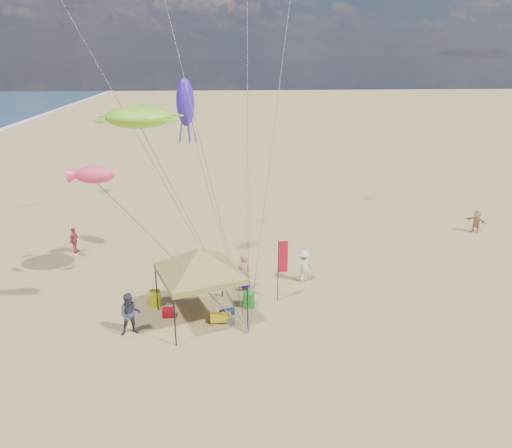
% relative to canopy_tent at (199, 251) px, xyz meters
% --- Properties ---
extents(ground, '(280.00, 280.00, 0.00)m').
position_rel_canopy_tent_xyz_m(ground, '(2.51, -1.87, -3.26)').
color(ground, tan).
rests_on(ground, ground).
extents(canopy_tent, '(5.97, 5.97, 3.91)m').
position_rel_canopy_tent_xyz_m(canopy_tent, '(0.00, 0.00, 0.00)').
color(canopy_tent, black).
rests_on(canopy_tent, ground).
extents(feather_flag, '(0.47, 0.06, 3.09)m').
position_rel_canopy_tent_xyz_m(feather_flag, '(3.72, 1.44, -1.19)').
color(feather_flag, black).
rests_on(feather_flag, ground).
extents(cooler_red, '(0.54, 0.38, 0.38)m').
position_rel_canopy_tent_xyz_m(cooler_red, '(-1.46, 0.33, -3.07)').
color(cooler_red, '#A60D18').
rests_on(cooler_red, ground).
extents(cooler_blue, '(0.54, 0.38, 0.38)m').
position_rel_canopy_tent_xyz_m(cooler_blue, '(2.05, 2.99, -3.07)').
color(cooler_blue, '#1315A0').
rests_on(cooler_blue, ground).
extents(bag_navy, '(0.69, 0.54, 0.36)m').
position_rel_canopy_tent_xyz_m(bag_navy, '(1.14, 0.17, -3.08)').
color(bag_navy, '#0E2340').
rests_on(bag_navy, ground).
extents(bag_orange, '(0.54, 0.69, 0.36)m').
position_rel_canopy_tent_xyz_m(bag_orange, '(-1.02, 3.32, -3.08)').
color(bag_orange, '#FF430E').
rests_on(bag_orange, ground).
extents(chair_green, '(0.50, 0.50, 0.70)m').
position_rel_canopy_tent_xyz_m(chair_green, '(2.16, 0.97, -2.91)').
color(chair_green, '#198E1D').
rests_on(chair_green, ground).
extents(chair_yellow, '(0.50, 0.50, 0.70)m').
position_rel_canopy_tent_xyz_m(chair_yellow, '(-2.19, 1.40, -2.91)').
color(chair_yellow, yellow).
rests_on(chair_yellow, ground).
extents(crate_grey, '(0.34, 0.30, 0.28)m').
position_rel_canopy_tent_xyz_m(crate_grey, '(1.28, -0.40, -3.12)').
color(crate_grey, gray).
rests_on(crate_grey, ground).
extents(beach_cart, '(0.90, 0.50, 0.24)m').
position_rel_canopy_tent_xyz_m(beach_cart, '(0.86, -0.29, -3.06)').
color(beach_cart, yellow).
rests_on(beach_cart, ground).
extents(person_near_a, '(0.81, 0.65, 1.92)m').
position_rel_canopy_tent_xyz_m(person_near_a, '(2.01, 2.61, -2.30)').
color(person_near_a, '#A27B5C').
rests_on(person_near_a, ground).
extents(person_near_b, '(1.03, 0.88, 1.87)m').
position_rel_canopy_tent_xyz_m(person_near_b, '(-2.86, -1.00, -2.32)').
color(person_near_b, '#343746').
rests_on(person_near_b, ground).
extents(person_near_c, '(1.25, 0.98, 1.71)m').
position_rel_canopy_tent_xyz_m(person_near_c, '(5.10, 3.38, -2.40)').
color(person_near_c, silver).
rests_on(person_near_c, ground).
extents(person_far_a, '(0.54, 0.96, 1.55)m').
position_rel_canopy_tent_xyz_m(person_far_a, '(-7.66, 8.16, -2.48)').
color(person_far_a, '#AB414B').
rests_on(person_far_a, ground).
extents(person_far_c, '(1.22, 1.38, 1.51)m').
position_rel_canopy_tent_xyz_m(person_far_c, '(17.55, 9.67, -2.50)').
color(person_far_c, tan).
rests_on(person_far_c, ground).
extents(turtle_kite, '(3.19, 2.73, 0.94)m').
position_rel_canopy_tent_xyz_m(turtle_kite, '(-2.47, 2.54, 5.26)').
color(turtle_kite, '#86DE27').
rests_on(turtle_kite, ground).
extents(fish_kite, '(1.72, 1.26, 0.69)m').
position_rel_canopy_tent_xyz_m(fish_kite, '(-3.88, -0.15, 3.40)').
color(fish_kite, '#FB3B6D').
rests_on(fish_kite, ground).
extents(squid_kite, '(1.18, 1.18, 2.35)m').
position_rel_canopy_tent_xyz_m(squid_kite, '(-0.65, 5.79, 5.55)').
color(squid_kite, '#3E22BE').
rests_on(squid_kite, ground).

